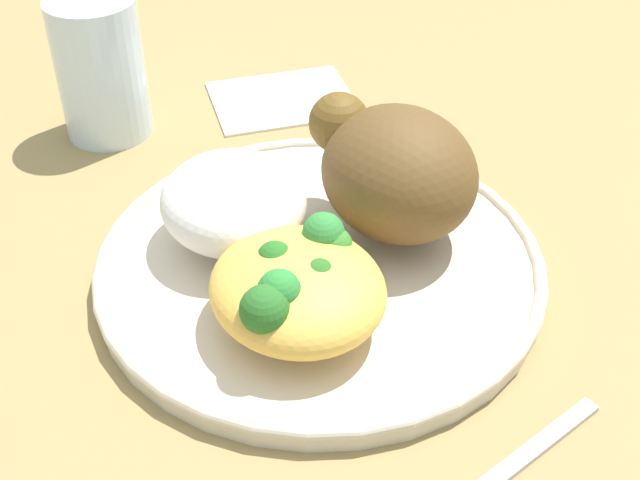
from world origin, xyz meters
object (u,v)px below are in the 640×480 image
(mac_cheese_with_broccoli, at_px, (297,286))
(water_glass, at_px, (101,68))
(roasted_chicken, at_px, (391,167))
(napkin, at_px, (283,98))
(plate, at_px, (320,264))
(rice_pile, at_px, (234,202))

(mac_cheese_with_broccoli, xyz_separation_m, water_glass, (0.25, 0.01, 0.01))
(roasted_chicken, height_order, napkin, roasted_chicken)
(plate, distance_m, mac_cheese_with_broccoli, 0.06)
(mac_cheese_with_broccoli, bearing_deg, rice_pile, -2.22)
(roasted_chicken, relative_size, napkin, 1.01)
(rice_pile, distance_m, mac_cheese_with_broccoli, 0.08)
(plate, xyz_separation_m, napkin, (0.18, -0.08, -0.01))
(plate, bearing_deg, rice_pile, 39.33)
(mac_cheese_with_broccoli, xyz_separation_m, napkin, (0.22, -0.11, -0.03))
(plate, height_order, napkin, plate)
(rice_pile, xyz_separation_m, napkin, (0.14, -0.11, -0.04))
(roasted_chicken, height_order, rice_pile, roasted_chicken)
(plate, height_order, roasted_chicken, roasted_chicken)
(roasted_chicken, relative_size, water_glass, 1.07)
(water_glass, bearing_deg, mac_cheese_with_broccoli, -177.28)
(plate, xyz_separation_m, water_glass, (0.21, 0.05, 0.04))
(napkin, bearing_deg, plate, 157.15)
(plate, xyz_separation_m, mac_cheese_with_broccoli, (-0.04, 0.04, 0.03))
(mac_cheese_with_broccoli, distance_m, water_glass, 0.25)
(water_glass, xyz_separation_m, napkin, (-0.02, -0.12, -0.05))
(water_glass, height_order, napkin, water_glass)
(water_glass, bearing_deg, rice_pile, -175.07)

